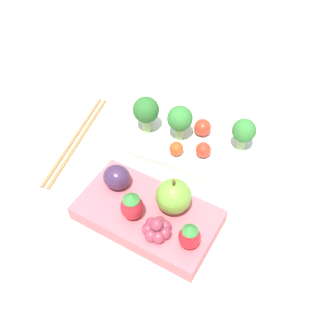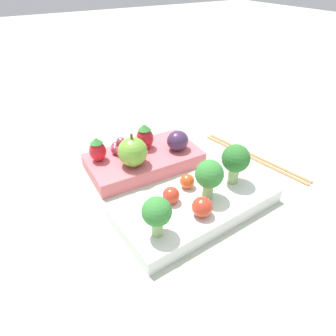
{
  "view_description": "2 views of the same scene",
  "coord_description": "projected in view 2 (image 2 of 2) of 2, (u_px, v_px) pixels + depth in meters",
  "views": [
    {
      "loc": [
        0.16,
        -0.3,
        0.43
      ],
      "look_at": [
        -0.0,
        0.0,
        0.03
      ],
      "focal_mm": 40.0,
      "sensor_mm": 36.0,
      "label": 1
    },
    {
      "loc": [
        0.19,
        0.32,
        0.29
      ],
      "look_at": [
        -0.0,
        0.0,
        0.03
      ],
      "focal_mm": 32.0,
      "sensor_mm": 36.0,
      "label": 2
    }
  ],
  "objects": [
    {
      "name": "chopsticks_pair",
      "position": [
        254.0,
        156.0,
        0.53
      ],
      "size": [
        0.06,
        0.21,
        0.01
      ],
      "color": "#A37547",
      "rests_on": "ground_plane"
    },
    {
      "name": "cherry_tomato_0",
      "position": [
        187.0,
        181.0,
        0.42
      ],
      "size": [
        0.02,
        0.02,
        0.02
      ],
      "color": "#DB4C1E",
      "rests_on": "bento_box_savoury"
    },
    {
      "name": "broccoli_floret_1",
      "position": [
        157.0,
        213.0,
        0.34
      ],
      "size": [
        0.03,
        0.03,
        0.05
      ],
      "color": "#93B770",
      "rests_on": "bento_box_savoury"
    },
    {
      "name": "plum",
      "position": [
        178.0,
        141.0,
        0.5
      ],
      "size": [
        0.04,
        0.03,
        0.03
      ],
      "color": "#42284C",
      "rests_on": "bento_box_fruit"
    },
    {
      "name": "apple",
      "position": [
        133.0,
        152.0,
        0.46
      ],
      "size": [
        0.05,
        0.05,
        0.05
      ],
      "color": "#70A838",
      "rests_on": "bento_box_fruit"
    },
    {
      "name": "broccoli_floret_0",
      "position": [
        209.0,
        175.0,
        0.39
      ],
      "size": [
        0.04,
        0.04,
        0.06
      ],
      "color": "#93B770",
      "rests_on": "bento_box_savoury"
    },
    {
      "name": "ground_plane",
      "position": [
        167.0,
        185.0,
        0.47
      ],
      "size": [
        4.0,
        4.0,
        0.0
      ],
      "primitive_type": "plane",
      "color": "#ADB7A3"
    },
    {
      "name": "strawberry_0",
      "position": [
        97.0,
        150.0,
        0.47
      ],
      "size": [
        0.03,
        0.03,
        0.04
      ],
      "color": "red",
      "rests_on": "bento_box_fruit"
    },
    {
      "name": "bento_box_savoury",
      "position": [
        197.0,
        205.0,
        0.42
      ],
      "size": [
        0.23,
        0.12,
        0.02
      ],
      "color": "white",
      "rests_on": "ground_plane"
    },
    {
      "name": "cherry_tomato_1",
      "position": [
        171.0,
        195.0,
        0.4
      ],
      "size": [
        0.02,
        0.02,
        0.02
      ],
      "color": "red",
      "rests_on": "bento_box_savoury"
    },
    {
      "name": "cherry_tomato_2",
      "position": [
        202.0,
        207.0,
        0.38
      ],
      "size": [
        0.03,
        0.03,
        0.03
      ],
      "color": "red",
      "rests_on": "bento_box_savoury"
    },
    {
      "name": "grape_cluster",
      "position": [
        121.0,
        147.0,
        0.5
      ],
      "size": [
        0.04,
        0.04,
        0.03
      ],
      "color": "#93384C",
      "rests_on": "bento_box_fruit"
    },
    {
      "name": "broccoli_floret_2",
      "position": [
        236.0,
        160.0,
        0.42
      ],
      "size": [
        0.04,
        0.04,
        0.06
      ],
      "color": "#93B770",
      "rests_on": "bento_box_savoury"
    },
    {
      "name": "bento_box_fruit",
      "position": [
        144.0,
        160.0,
        0.51
      ],
      "size": [
        0.19,
        0.11,
        0.02
      ],
      "color": "#DB6670",
      "rests_on": "ground_plane"
    },
    {
      "name": "strawberry_1",
      "position": [
        145.0,
        137.0,
        0.5
      ],
      "size": [
        0.03,
        0.03,
        0.04
      ],
      "color": "red",
      "rests_on": "bento_box_fruit"
    }
  ]
}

